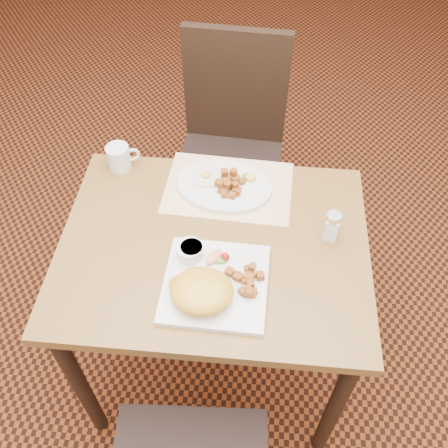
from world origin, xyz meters
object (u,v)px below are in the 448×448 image
table (214,265)px  plate_square (215,284)px  plate_oval (224,186)px  salt_shaker (332,226)px  chair_far (231,140)px  coffee_mug (119,157)px

table → plate_square: bearing=-81.8°
plate_oval → salt_shaker: 0.37m
plate_square → plate_oval: bearing=91.7°
chair_far → plate_oval: (0.01, -0.48, 0.22)m
salt_shaker → chair_far: bearing=117.4°
table → salt_shaker: salt_shaker is taller
salt_shaker → coffee_mug: 0.72m
table → chair_far: chair_far is taller
chair_far → salt_shaker: (0.34, -0.66, 0.26)m
plate_square → plate_oval: size_ratio=0.92×
salt_shaker → coffee_mug: (-0.67, 0.24, -0.01)m
table → salt_shaker: size_ratio=9.00×
table → plate_oval: plate_oval is taller
coffee_mug → salt_shaker: bearing=-19.5°
table → coffee_mug: (-0.34, 0.29, 0.15)m
plate_square → coffee_mug: size_ratio=2.66×
chair_far → salt_shaker: 0.78m
table → coffee_mug: size_ratio=8.54×
chair_far → coffee_mug: size_ratio=9.20×
table → plate_square: (0.02, -0.14, 0.12)m
chair_far → coffee_mug: 0.59m
table → chair_far: size_ratio=0.93×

